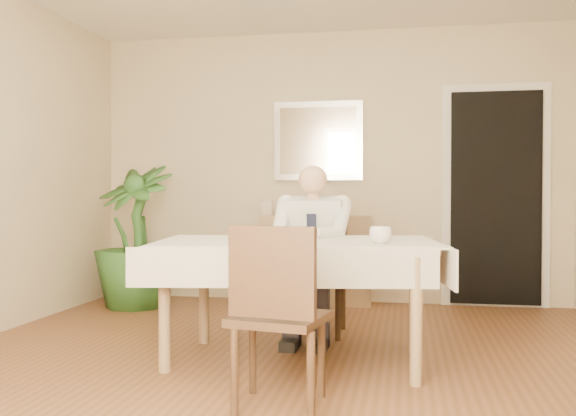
% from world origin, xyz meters
% --- Properties ---
extents(room, '(5.00, 5.02, 2.60)m').
position_xyz_m(room, '(0.00, 0.00, 1.30)').
color(room, brown).
rests_on(room, ground).
extents(doorway, '(0.96, 0.07, 2.10)m').
position_xyz_m(doorway, '(1.55, 2.46, 1.00)').
color(doorway, white).
rests_on(doorway, ground).
extents(mirror, '(0.86, 0.04, 0.76)m').
position_xyz_m(mirror, '(-0.10, 2.47, 1.55)').
color(mirror, silver).
rests_on(mirror, room).
extents(dining_table, '(1.86, 1.26, 0.75)m').
position_xyz_m(dining_table, '(0.08, 0.23, 0.67)').
color(dining_table, olive).
rests_on(dining_table, ground).
extents(chair_far, '(0.49, 0.49, 0.94)m').
position_xyz_m(chair_far, '(0.08, 1.11, 0.53)').
color(chair_far, '#3C2514').
rests_on(chair_far, ground).
extents(chair_near, '(0.49, 0.49, 0.89)m').
position_xyz_m(chair_near, '(0.14, -0.69, 0.50)').
color(chair_near, '#3C2514').
rests_on(chair_near, ground).
extents(seated_man, '(0.48, 0.72, 1.24)m').
position_xyz_m(seated_man, '(0.08, 0.82, 0.69)').
color(seated_man, silver).
rests_on(seated_man, ground).
extents(plate, '(0.26, 0.26, 0.02)m').
position_xyz_m(plate, '(0.06, 0.42, 0.76)').
color(plate, white).
rests_on(plate, dining_table).
extents(food, '(0.14, 0.14, 0.06)m').
position_xyz_m(food, '(0.06, 0.42, 0.78)').
color(food, '#8B6341').
rests_on(food, dining_table).
extents(knife, '(0.01, 0.13, 0.01)m').
position_xyz_m(knife, '(0.10, 0.36, 0.78)').
color(knife, silver).
rests_on(knife, dining_table).
extents(fork, '(0.01, 0.13, 0.01)m').
position_xyz_m(fork, '(0.02, 0.36, 0.78)').
color(fork, silver).
rests_on(fork, dining_table).
extents(coffee_mug, '(0.13, 0.13, 0.10)m').
position_xyz_m(coffee_mug, '(0.60, 0.04, 0.80)').
color(coffee_mug, white).
rests_on(coffee_mug, dining_table).
extents(sideboard, '(1.06, 0.42, 0.83)m').
position_xyz_m(sideboard, '(-0.10, 2.32, 0.42)').
color(sideboard, olive).
rests_on(sideboard, ground).
extents(photo_frame_left, '(0.10, 0.02, 0.14)m').
position_xyz_m(photo_frame_left, '(-0.58, 2.38, 0.90)').
color(photo_frame_left, silver).
rests_on(photo_frame_left, sideboard).
extents(photo_frame_center, '(0.10, 0.02, 0.14)m').
position_xyz_m(photo_frame_center, '(-0.25, 2.35, 0.90)').
color(photo_frame_center, silver).
rests_on(photo_frame_center, sideboard).
extents(photo_frame_right, '(0.10, 0.02, 0.14)m').
position_xyz_m(photo_frame_right, '(0.04, 2.33, 0.90)').
color(photo_frame_right, silver).
rests_on(photo_frame_right, sideboard).
extents(potted_palm, '(0.95, 0.95, 1.30)m').
position_xyz_m(potted_palm, '(-1.70, 1.83, 0.65)').
color(potted_palm, '#28541E').
rests_on(potted_palm, ground).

